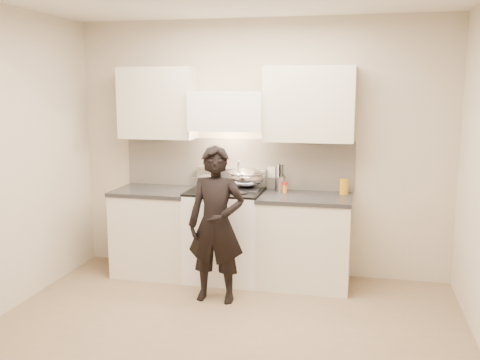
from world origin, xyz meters
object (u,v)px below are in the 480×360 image
stove (226,234)px  utensil_crock (280,183)px  counter_right (305,240)px  wok (247,177)px  person (216,225)px

stove → utensil_crock: bearing=19.4°
stove → counter_right: size_ratio=1.04×
wok → utensil_crock: wok is taller
wok → utensil_crock: bearing=7.6°
wok → person: size_ratio=0.33×
counter_right → person: size_ratio=0.63×
stove → person: person is taller
wok → person: bearing=-99.5°
stove → counter_right: bearing=0.0°
person → utensil_crock: bearing=59.2°
stove → wok: 0.64m
counter_right → wok: bearing=167.2°
counter_right → wok: size_ratio=1.87×
stove → counter_right: (0.83, 0.00, -0.01)m
wok → person: person is taller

